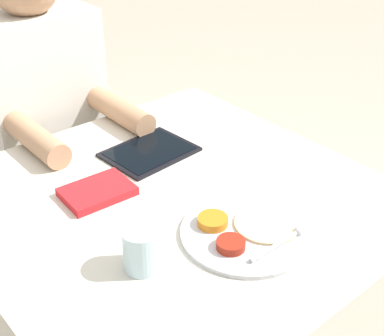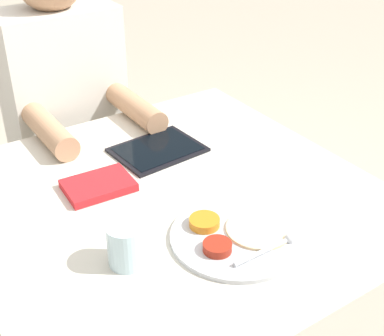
# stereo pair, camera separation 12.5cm
# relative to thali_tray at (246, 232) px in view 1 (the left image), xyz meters

# --- Properties ---
(dining_table) EXTENTS (0.93, 0.94, 0.77)m
(dining_table) POSITION_rel_thali_tray_xyz_m (-0.03, 0.21, -0.39)
(dining_table) COLOR beige
(dining_table) RESTS_ON ground_plane
(thali_tray) EXTENTS (0.28, 0.28, 0.03)m
(thali_tray) POSITION_rel_thali_tray_xyz_m (0.00, 0.00, 0.00)
(thali_tray) COLOR #B7BABF
(thali_tray) RESTS_ON dining_table
(red_notebook) EXTENTS (0.17, 0.12, 0.02)m
(red_notebook) POSITION_rel_thali_tray_xyz_m (-0.16, 0.33, 0.00)
(red_notebook) COLOR silver
(red_notebook) RESTS_ON dining_table
(tablet_device) EXTENTS (0.24, 0.19, 0.01)m
(tablet_device) POSITION_rel_thali_tray_xyz_m (0.05, 0.41, -0.00)
(tablet_device) COLOR black
(tablet_device) RESTS_ON dining_table
(person_diner) EXTENTS (0.36, 0.47, 1.26)m
(person_diner) POSITION_rel_thali_tray_xyz_m (-0.03, 0.85, -0.18)
(person_diner) COLOR black
(person_diner) RESTS_ON ground_plane
(drinking_glass) EXTENTS (0.08, 0.08, 0.09)m
(drinking_glass) POSITION_rel_thali_tray_xyz_m (-0.22, 0.06, 0.04)
(drinking_glass) COLOR silver
(drinking_glass) RESTS_ON dining_table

